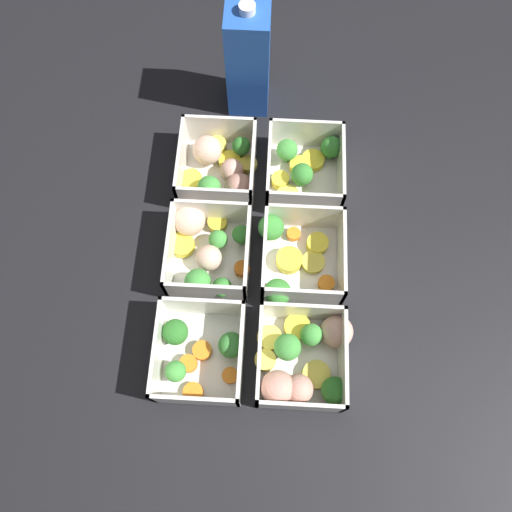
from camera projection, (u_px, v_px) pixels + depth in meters
ground_plane at (256, 262)px, 0.76m from camera, size 4.00×4.00×0.00m
container_near_left at (220, 168)px, 0.79m from camera, size 0.13×0.13×0.07m
container_near_center at (206, 249)px, 0.74m from camera, size 0.14×0.13×0.07m
container_near_right at (199, 352)px, 0.69m from camera, size 0.14×0.12×0.07m
container_far_left at (304, 168)px, 0.79m from camera, size 0.13×0.12×0.07m
container_far_center at (294, 258)px, 0.74m from camera, size 0.14×0.13×0.07m
container_far_right at (303, 361)px, 0.68m from camera, size 0.15×0.15×0.07m
juice_carton at (248, 61)px, 0.78m from camera, size 0.07×0.07×0.20m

